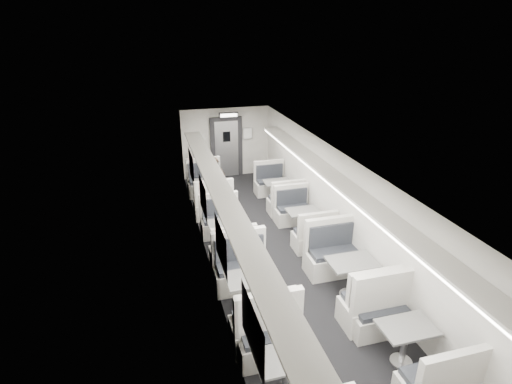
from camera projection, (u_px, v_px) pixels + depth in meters
room at (282, 219)px, 8.40m from camera, size 3.24×12.24×2.64m
booth_left_a at (209, 193)px, 11.77m from camera, size 1.07×2.17×1.16m
booth_left_b at (226, 235)px, 9.46m from camera, size 0.99×2.00×1.07m
booth_left_c at (252, 295)px, 7.33m from camera, size 1.12×2.26×1.21m
booth_left_d at (285, 376)px, 5.67m from camera, size 1.03×2.10×1.12m
booth_right_a at (277, 192)px, 11.91m from camera, size 0.97×1.97×1.05m
booth_right_b at (302, 222)px, 10.10m from camera, size 0.96×1.95×1.04m
booth_right_c at (351, 278)px, 7.80m from camera, size 1.12×2.28×1.22m
booth_right_d at (404, 344)px, 6.24m from camera, size 1.03×2.08×1.11m
passenger at (216, 183)px, 11.41m from camera, size 0.60×0.42×1.54m
window_a at (191, 167)px, 11.00m from camera, size 0.02×1.18×0.84m
window_b at (203, 198)px, 9.05m from camera, size 0.02×1.18×0.84m
window_c at (221, 246)px, 7.09m from camera, size 0.02×1.18×0.84m
window_d at (253, 330)px, 5.14m from camera, size 0.02×1.18×0.84m
luggage_rack_left at (226, 200)px, 7.55m from camera, size 0.46×10.40×0.09m
luggage_rack_right at (345, 187)px, 8.16m from camera, size 0.46×10.40×0.09m
vestibule_door at (227, 148)px, 13.73m from camera, size 1.10×0.13×2.10m
exit_sign at (228, 115)px, 12.81m from camera, size 0.62×0.12×0.16m
wall_notice at (248, 133)px, 13.72m from camera, size 0.32×0.02×0.40m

